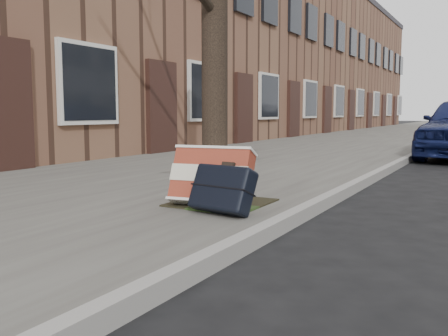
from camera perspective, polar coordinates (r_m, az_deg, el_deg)
The scene contains 6 objects.
ground at distance 3.12m, azimuth 22.26°, elevation -12.67°, with size 120.00×120.00×0.00m, color black.
near_sidewalk at distance 18.40m, azimuth 16.18°, elevation 3.22°, with size 5.00×70.00×0.12m, color #65635C.
house_near at distance 21.52m, azimuth 1.17°, elevation 13.07°, with size 6.80×40.00×7.00m, color brown.
dirt_patch at distance 4.81m, azimuth -0.30°, elevation -3.97°, with size 0.85×0.85×0.01m, color black.
suitcase_red at distance 4.57m, azimuth -1.39°, elevation -1.05°, with size 0.73×0.20×0.53m, color maroon.
suitcase_navy at distance 4.28m, azimuth -0.17°, elevation -2.38°, with size 0.56×0.18×0.40m, color black.
Camera 1 is at (0.30, -2.94, 0.99)m, focal length 40.00 mm.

